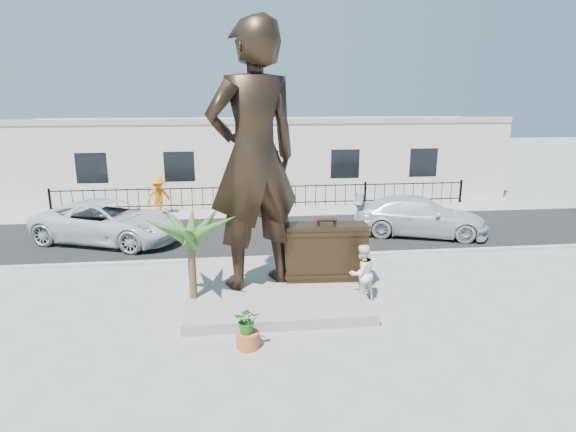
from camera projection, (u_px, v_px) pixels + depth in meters
name	position (u px, v px, depth m)	size (l,w,h in m)	color
ground	(296.00, 312.00, 13.60)	(100.00, 100.00, 0.00)	#9E9991
street	(273.00, 233.00, 21.29)	(40.00, 7.00, 0.01)	black
curb	(280.00, 258.00, 17.91)	(40.00, 0.25, 0.12)	#A5A399
far_sidewalk	(266.00, 211.00, 25.14)	(40.00, 2.50, 0.02)	#9E9991
plinth	(274.00, 287.00, 14.95)	(5.20, 5.20, 0.30)	gray
fence	(265.00, 197.00, 25.76)	(22.00, 0.10, 1.20)	black
building	(260.00, 157.00, 29.41)	(28.00, 7.00, 4.40)	silver
statue	(254.00, 158.00, 13.94)	(2.84, 1.86, 7.78)	black
suitcase	(326.00, 252.00, 15.06)	(2.53, 0.80, 1.78)	#2F2113
tourist	(362.00, 273.00, 14.15)	(0.85, 0.66, 1.75)	white
car_white	(109.00, 222.00, 19.83)	(2.83, 6.13, 1.70)	silver
car_silver	(420.00, 216.00, 20.83)	(2.29, 5.64, 1.64)	silver
worker	(159.00, 196.00, 24.07)	(1.24, 0.71, 1.91)	orange
palm_tree	(194.00, 307.00, 13.93)	(1.80, 1.80, 3.20)	#2C551F
planter	(248.00, 340.00, 11.66)	(0.56, 0.56, 0.40)	#A8522C
shrub	(247.00, 320.00, 11.53)	(0.60, 0.52, 0.67)	#23601F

